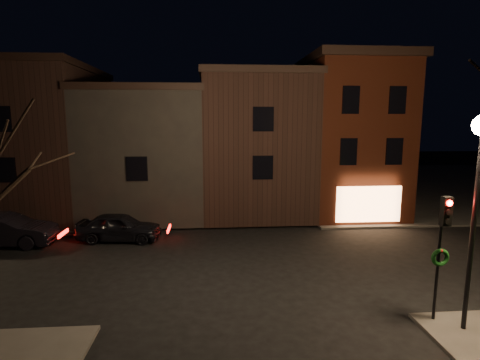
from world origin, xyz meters
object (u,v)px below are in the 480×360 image
object	(u,v)px
parked_car_a	(119,227)
parked_car_b	(5,230)
street_lamp_near	(480,165)
traffic_signal	(442,239)

from	to	relation	value
parked_car_a	parked_car_b	world-z (taller)	parked_car_b
parked_car_a	parked_car_b	bearing A→B (deg)	100.25
street_lamp_near	traffic_signal	world-z (taller)	street_lamp_near
traffic_signal	parked_car_b	xyz separation A→B (m)	(-17.78, 8.91, -1.98)
traffic_signal	parked_car_a	world-z (taller)	traffic_signal
traffic_signal	parked_car_b	size ratio (longest dim) A/B	0.81
street_lamp_near	parked_car_b	size ratio (longest dim) A/B	1.29
parked_car_a	traffic_signal	bearing A→B (deg)	-122.38
street_lamp_near	parked_car_a	distance (m)	16.69
parked_car_b	street_lamp_near	bearing A→B (deg)	-116.06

